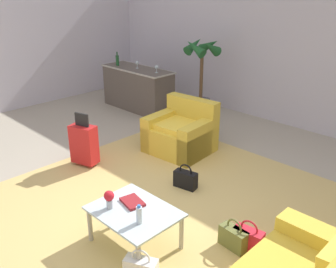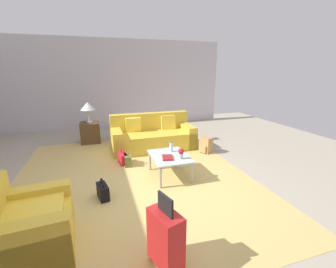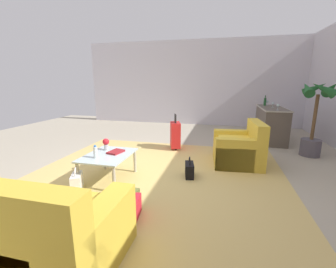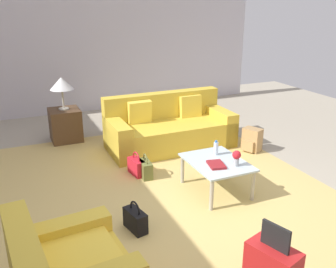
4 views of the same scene
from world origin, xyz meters
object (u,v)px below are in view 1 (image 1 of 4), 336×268
Objects in this scene: bar_console at (138,88)px; wine_glass_leftmost at (118,60)px; wine_bottle_green at (117,60)px; potted_palm at (201,75)px; coffee_table at (134,215)px; coffee_table_book at (132,202)px; wine_glass_left_of_centre at (137,63)px; water_bottle at (139,215)px; handbag_red at (248,239)px; armchair at (182,134)px; flower_vase at (109,198)px; handbag_olive at (234,238)px; wine_glass_right_of_centre at (156,67)px; handbag_black at (186,179)px; suitcase_red at (84,144)px.

wine_glass_leftmost reaches higher than bar_console.
wine_bottle_green is 1.97m from potted_palm.
bar_console reaches higher than coffee_table.
wine_glass_left_of_centre reaches higher than coffee_table_book.
handbag_red is (0.71, 0.90, -0.40)m from water_bottle.
wine_glass_left_of_centre is at bearing 156.91° from armchair.
flower_vase is at bearing -62.78° from potted_palm.
armchair is 3.47× the size of wine_bottle_green.
bar_console is 0.81m from wine_glass_leftmost.
handbag_red is (0.91, 0.80, -0.25)m from coffee_table.
coffee_table_book is 0.75× the size of handbag_red.
potted_palm is at bearing 134.96° from handbag_olive.
armchair is 6.75× the size of wine_glass_left_of_centre.
flower_vase is at bearing -50.54° from wine_glass_right_of_centre.
armchair is at bearing 134.79° from handbag_black.
wine_glass_right_of_centre is (-2.78, 3.03, 0.57)m from coffee_table_book.
flower_vase is 4.95m from wine_bottle_green.
bar_console reaches higher than armchair.
wine_glass_right_of_centre is (-2.68, 3.26, 0.46)m from flower_vase.
wine_glass_left_of_centre reaches higher than bar_console.
suitcase_red is at bearing 154.47° from flower_vase.
armchair is 1.15× the size of coffee_table.
wine_glass_left_of_centre reaches higher than coffee_table.
handbag_red is at bearing 47.35° from coffee_table_book.
flower_vase is at bearing -39.62° from wine_glass_leftmost.
wine_glass_left_of_centre is at bearing 135.23° from flower_vase.
coffee_table is at bearing -58.95° from armchair.
coffee_table is 5.88× the size of wine_glass_leftmost.
handbag_red is at bearing -19.78° from handbag_black.
wine_glass_left_of_centre is at bearing 4.20° from wine_glass_leftmost.
handbag_red is at bearing -27.51° from bar_console.
suitcase_red is at bearing -58.04° from wine_glass_left_of_centre.
armchair is at bearing 64.71° from suitcase_red.
bar_console is 4.92m from handbag_olive.
coffee_table_book is 1.15m from handbag_olive.
wine_glass_leftmost is 0.43× the size of handbag_black.
suitcase_red reaches higher than flower_vase.
handbag_olive and handbag_red have the same top height.
handbag_red is (0.12, 0.09, 0.00)m from handbag_olive.
wine_glass_left_of_centre is 0.18× the size of suitcase_red.
wine_glass_leftmost is at bearing 155.53° from coffee_table_book.
armchair is at bearing -30.46° from wine_glass_right_of_centre.
wine_bottle_green reaches higher than wine_glass_leftmost.
wine_glass_leftmost is at bearing 140.38° from flower_vase.
wine_glass_leftmost is (-3.98, 2.98, 0.57)m from coffee_table_book.
wine_bottle_green is at bearing 143.47° from coffee_table.
coffee_table_book reaches higher than handbag_red.
flower_vase is 0.24× the size of suitcase_red.
wine_glass_leftmost is 0.43× the size of handbag_olive.
bar_console reaches higher than water_bottle.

